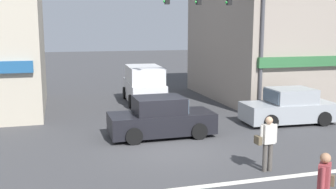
{
  "coord_description": "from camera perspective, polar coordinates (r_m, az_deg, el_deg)",
  "views": [
    {
      "loc": [
        -3.82,
        -12.88,
        4.23
      ],
      "look_at": [
        0.44,
        2.0,
        1.6
      ],
      "focal_mm": 42.0,
      "sensor_mm": 36.0,
      "label": 1
    }
  ],
  "objects": [
    {
      "name": "sedan_crossing_center",
      "position": [
        18.38,
        17.1,
        -1.83
      ],
      "size": [
        4.18,
        2.04,
        1.58
      ],
      "color": "#999EA3",
      "rests_on": "ground"
    },
    {
      "name": "van_crossing_rightbound",
      "position": [
        22.37,
        -3.53,
        1.33
      ],
      "size": [
        2.24,
        4.7,
        2.11
      ],
      "color": "silver",
      "rests_on": "ground"
    },
    {
      "name": "pedestrian_foreground_with_bag",
      "position": [
        9.11,
        21.68,
        -12.15
      ],
      "size": [
        0.61,
        0.56,
        1.67
      ],
      "color": "#333338",
      "rests_on": "ground"
    },
    {
      "name": "sedan_waiting_far",
      "position": [
        15.46,
        -1.03,
        -3.52
      ],
      "size": [
        4.11,
        1.89,
        1.58
      ],
      "color": "black",
      "rests_on": "ground"
    },
    {
      "name": "utility_pole_far_right",
      "position": [
        24.75,
        10.17,
        9.08
      ],
      "size": [
        1.4,
        0.22,
        7.81
      ],
      "color": "brown",
      "rests_on": "ground"
    },
    {
      "name": "traffic_light_mast",
      "position": [
        18.58,
        9.86,
        9.72
      ],
      "size": [
        4.89,
        0.48,
        6.2
      ],
      "color": "#47474C",
      "rests_on": "ground"
    },
    {
      "name": "building_right_corner",
      "position": [
        25.75,
        17.95,
        10.53
      ],
      "size": [
        10.65,
        9.65,
        9.68
      ],
      "color": "gray",
      "rests_on": "ground"
    },
    {
      "name": "lane_marking_stripe",
      "position": [
        10.97,
        5.87,
        -13.05
      ],
      "size": [
        9.0,
        0.24,
        0.01
      ],
      "primitive_type": "cube",
      "color": "silver",
      "rests_on": "ground"
    },
    {
      "name": "ground_plane",
      "position": [
        14.08,
        0.54,
        -7.83
      ],
      "size": [
        120.0,
        120.0,
        0.0
      ],
      "primitive_type": "plane",
      "color": "#3D3D3F"
    },
    {
      "name": "pedestrian_mid_crossing",
      "position": [
        12.02,
        14.24,
        -6.48
      ],
      "size": [
        0.67,
        0.29,
        1.67
      ],
      "color": "#4C4742",
      "rests_on": "ground"
    }
  ]
}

